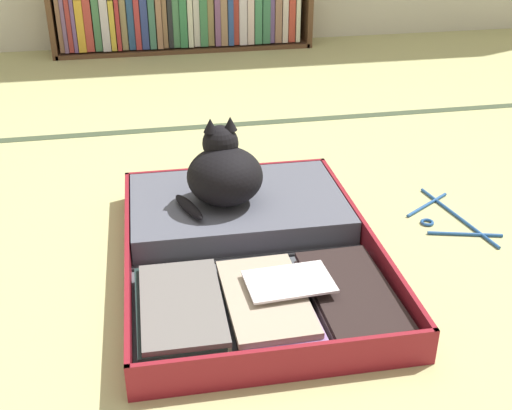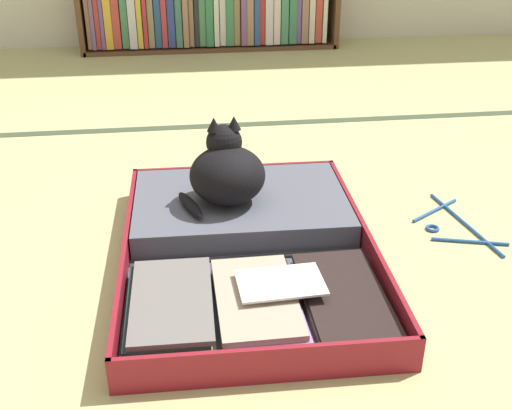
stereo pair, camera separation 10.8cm
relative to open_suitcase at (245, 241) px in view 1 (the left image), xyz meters
name	(u,v)px [view 1 (the left image)]	position (x,y,z in m)	size (l,w,h in m)	color
ground_plane	(265,245)	(0.06, 0.03, -0.04)	(10.00, 10.00, 0.00)	tan
tatami_border	(218,126)	(0.06, 1.00, -0.04)	(4.80, 0.05, 0.00)	#3C4A33
open_suitcase	(245,241)	(0.00, 0.00, 0.00)	(0.67, 0.93, 0.09)	maroon
black_cat	(223,173)	(-0.03, 0.16, 0.14)	(0.27, 0.25, 0.24)	black
clothes_hanger	(447,218)	(0.64, 0.07, -0.03)	(0.23, 0.39, 0.01)	#225294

